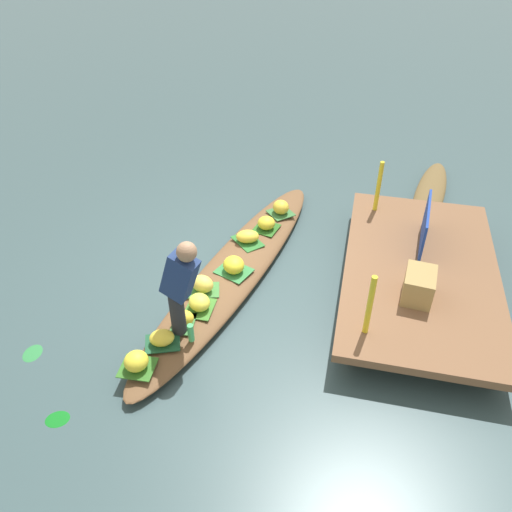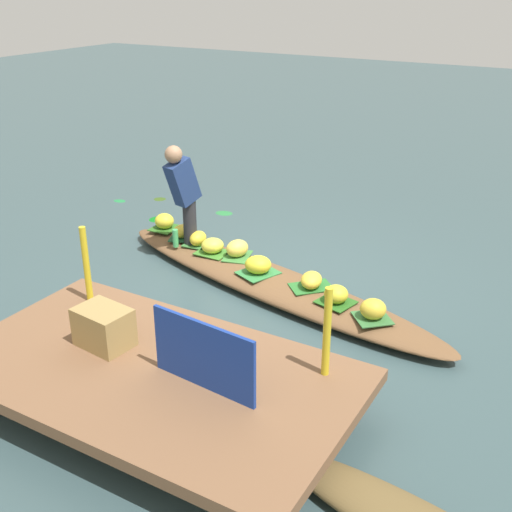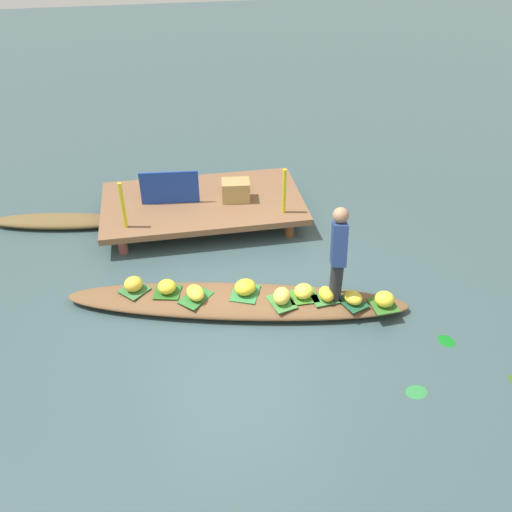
{
  "view_description": "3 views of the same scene",
  "coord_description": "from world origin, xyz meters",
  "px_view_note": "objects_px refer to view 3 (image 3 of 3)",
  "views": [
    {
      "loc": [
        4.91,
        1.39,
        4.24
      ],
      "look_at": [
        -0.08,
        0.27,
        0.31
      ],
      "focal_mm": 36.34,
      "sensor_mm": 36.0,
      "label": 1
    },
    {
      "loc": [
        -3.0,
        5.45,
        3.16
      ],
      "look_at": [
        -0.02,
        0.31,
        0.52
      ],
      "focal_mm": 44.68,
      "sensor_mm": 36.0,
      "label": 2
    },
    {
      "loc": [
        -0.75,
        -5.56,
        4.78
      ],
      "look_at": [
        0.33,
        0.38,
        0.51
      ],
      "focal_mm": 38.89,
      "sensor_mm": 36.0,
      "label": 3
    }
  ],
  "objects_px": {
    "banana_bunch_4": "(133,284)",
    "market_banner": "(170,188)",
    "vendor_boat": "(237,301)",
    "banana_bunch_6": "(353,297)",
    "banana_bunch_0": "(282,296)",
    "produce_crate": "(236,190)",
    "banana_bunch_5": "(304,291)",
    "banana_bunch_3": "(326,294)",
    "banana_bunch_8": "(385,299)",
    "banana_bunch_7": "(195,293)",
    "water_bottle": "(338,283)",
    "banana_bunch_1": "(167,287)",
    "banana_bunch_2": "(245,287)",
    "moored_boat": "(60,221)",
    "vendor_person": "(338,251)"
  },
  "relations": [
    {
      "from": "banana_bunch_4",
      "to": "market_banner",
      "type": "bearing_deg",
      "value": 72.39
    },
    {
      "from": "vendor_boat",
      "to": "banana_bunch_6",
      "type": "height_order",
      "value": "banana_bunch_6"
    },
    {
      "from": "banana_bunch_0",
      "to": "banana_bunch_4",
      "type": "height_order",
      "value": "same"
    },
    {
      "from": "vendor_boat",
      "to": "produce_crate",
      "type": "xyz_separation_m",
      "value": [
        0.33,
        2.19,
        0.44
      ]
    },
    {
      "from": "banana_bunch_0",
      "to": "banana_bunch_5",
      "type": "xyz_separation_m",
      "value": [
        0.3,
        0.06,
        -0.01
      ]
    },
    {
      "from": "banana_bunch_3",
      "to": "banana_bunch_8",
      "type": "relative_size",
      "value": 1.0
    },
    {
      "from": "market_banner",
      "to": "produce_crate",
      "type": "bearing_deg",
      "value": 0.97
    },
    {
      "from": "banana_bunch_4",
      "to": "banana_bunch_5",
      "type": "height_order",
      "value": "banana_bunch_4"
    },
    {
      "from": "banana_bunch_4",
      "to": "banana_bunch_7",
      "type": "height_order",
      "value": "banana_bunch_4"
    },
    {
      "from": "banana_bunch_5",
      "to": "water_bottle",
      "type": "relative_size",
      "value": 1.21
    },
    {
      "from": "banana_bunch_0",
      "to": "banana_bunch_7",
      "type": "distance_m",
      "value": 1.11
    },
    {
      "from": "banana_bunch_1",
      "to": "banana_bunch_3",
      "type": "relative_size",
      "value": 0.97
    },
    {
      "from": "vendor_boat",
      "to": "banana_bunch_2",
      "type": "relative_size",
      "value": 15.6
    },
    {
      "from": "moored_boat",
      "to": "banana_bunch_8",
      "type": "relative_size",
      "value": 9.11
    },
    {
      "from": "banana_bunch_1",
      "to": "banana_bunch_3",
      "type": "bearing_deg",
      "value": -14.31
    },
    {
      "from": "moored_boat",
      "to": "banana_bunch_7",
      "type": "bearing_deg",
      "value": -41.17
    },
    {
      "from": "banana_bunch_0",
      "to": "banana_bunch_3",
      "type": "relative_size",
      "value": 1.1
    },
    {
      "from": "banana_bunch_8",
      "to": "water_bottle",
      "type": "distance_m",
      "value": 0.63
    },
    {
      "from": "banana_bunch_3",
      "to": "market_banner",
      "type": "relative_size",
      "value": 0.27
    },
    {
      "from": "produce_crate",
      "to": "banana_bunch_2",
      "type": "bearing_deg",
      "value": -95.5
    },
    {
      "from": "banana_bunch_1",
      "to": "vendor_person",
      "type": "height_order",
      "value": "vendor_person"
    },
    {
      "from": "banana_bunch_4",
      "to": "banana_bunch_8",
      "type": "relative_size",
      "value": 1.0
    },
    {
      "from": "vendor_boat",
      "to": "moored_boat",
      "type": "relative_size",
      "value": 1.99
    },
    {
      "from": "banana_bunch_2",
      "to": "banana_bunch_0",
      "type": "bearing_deg",
      "value": -31.74
    },
    {
      "from": "moored_boat",
      "to": "banana_bunch_4",
      "type": "relative_size",
      "value": 9.09
    },
    {
      "from": "banana_bunch_4",
      "to": "banana_bunch_6",
      "type": "height_order",
      "value": "banana_bunch_4"
    },
    {
      "from": "banana_bunch_3",
      "to": "banana_bunch_4",
      "type": "xyz_separation_m",
      "value": [
        -2.44,
        0.64,
        0.01
      ]
    },
    {
      "from": "banana_bunch_1",
      "to": "banana_bunch_6",
      "type": "xyz_separation_m",
      "value": [
        2.33,
        -0.63,
        -0.01
      ]
    },
    {
      "from": "banana_bunch_3",
      "to": "banana_bunch_5",
      "type": "xyz_separation_m",
      "value": [
        -0.28,
        0.1,
        0.0
      ]
    },
    {
      "from": "vendor_boat",
      "to": "banana_bunch_8",
      "type": "xyz_separation_m",
      "value": [
        1.82,
        -0.52,
        0.19
      ]
    },
    {
      "from": "vendor_boat",
      "to": "banana_bunch_4",
      "type": "bearing_deg",
      "value": 177.66
    },
    {
      "from": "vendor_boat",
      "to": "vendor_person",
      "type": "distance_m",
      "value": 1.5
    },
    {
      "from": "banana_bunch_5",
      "to": "banana_bunch_0",
      "type": "bearing_deg",
      "value": -169.49
    },
    {
      "from": "banana_bunch_4",
      "to": "produce_crate",
      "type": "height_order",
      "value": "produce_crate"
    },
    {
      "from": "market_banner",
      "to": "vendor_person",
      "type": "bearing_deg",
      "value": -46.43
    },
    {
      "from": "banana_bunch_3",
      "to": "market_banner",
      "type": "bearing_deg",
      "value": 125.79
    },
    {
      "from": "banana_bunch_6",
      "to": "market_banner",
      "type": "height_order",
      "value": "market_banner"
    },
    {
      "from": "banana_bunch_6",
      "to": "market_banner",
      "type": "distance_m",
      "value": 3.45
    },
    {
      "from": "banana_bunch_1",
      "to": "banana_bunch_7",
      "type": "bearing_deg",
      "value": -26.89
    },
    {
      "from": "banana_bunch_0",
      "to": "banana_bunch_2",
      "type": "xyz_separation_m",
      "value": [
        -0.43,
        0.27,
        -0.0
      ]
    },
    {
      "from": "banana_bunch_7",
      "to": "vendor_person",
      "type": "distance_m",
      "value": 1.91
    },
    {
      "from": "moored_boat",
      "to": "market_banner",
      "type": "relative_size",
      "value": 2.47
    },
    {
      "from": "vendor_boat",
      "to": "vendor_person",
      "type": "relative_size",
      "value": 3.63
    },
    {
      "from": "banana_bunch_0",
      "to": "banana_bunch_6",
      "type": "distance_m",
      "value": 0.91
    },
    {
      "from": "banana_bunch_3",
      "to": "produce_crate",
      "type": "relative_size",
      "value": 0.56
    },
    {
      "from": "banana_bunch_2",
      "to": "banana_bunch_6",
      "type": "relative_size",
      "value": 1.11
    },
    {
      "from": "moored_boat",
      "to": "banana_bunch_3",
      "type": "height_order",
      "value": "banana_bunch_3"
    },
    {
      "from": "banana_bunch_6",
      "to": "moored_boat",
      "type": "bearing_deg",
      "value": 143.66
    },
    {
      "from": "vendor_person",
      "to": "banana_bunch_4",
      "type": "bearing_deg",
      "value": 167.63
    },
    {
      "from": "banana_bunch_0",
      "to": "banana_bunch_8",
      "type": "bearing_deg",
      "value": -12.91
    }
  ]
}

